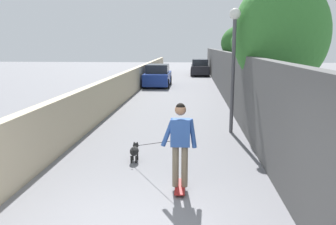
{
  "coord_description": "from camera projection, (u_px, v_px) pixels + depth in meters",
  "views": [
    {
      "loc": [
        -4.56,
        -0.87,
        2.87
      ],
      "look_at": [
        4.9,
        -0.2,
        1.0
      ],
      "focal_mm": 36.52,
      "sensor_mm": 36.0,
      "label": 1
    }
  ],
  "objects": [
    {
      "name": "car_near",
      "position": [
        158.0,
        76.0,
        24.28
      ],
      "size": [
        4.03,
        1.8,
        1.54
      ],
      "color": "navy",
      "rests_on": "ground"
    },
    {
      "name": "ground_plane",
      "position": [
        176.0,
        98.0,
        18.78
      ],
      "size": [
        80.0,
        80.0,
        0.0
      ],
      "primitive_type": "plane",
      "color": "slate"
    },
    {
      "name": "dog",
      "position": [
        135.0,
        151.0,
        8.57
      ],
      "size": [
        1.99,
        1.32,
        1.06
      ],
      "color": "black",
      "rests_on": "ground"
    },
    {
      "name": "car_far",
      "position": [
        200.0,
        68.0,
        33.23
      ],
      "size": [
        4.19,
        1.8,
        1.54
      ],
      "color": "black",
      "rests_on": "ground"
    },
    {
      "name": "tree_right_near",
      "position": [
        280.0,
        34.0,
        11.53
      ],
      "size": [
        3.19,
        3.19,
        5.15
      ],
      "color": "brown",
      "rests_on": "ground"
    },
    {
      "name": "lamp_post",
      "position": [
        234.0,
        48.0,
        10.95
      ],
      "size": [
        0.36,
        0.36,
        4.02
      ],
      "color": "#4C4C51",
      "rests_on": "ground"
    },
    {
      "name": "tree_right_far",
      "position": [
        242.0,
        43.0,
        22.8
      ],
      "size": [
        2.75,
        2.75,
        4.19
      ],
      "color": "#473523",
      "rests_on": "ground"
    },
    {
      "name": "fence_right",
      "position": [
        231.0,
        79.0,
        16.39
      ],
      "size": [
        48.0,
        0.3,
        2.52
      ],
      "primitive_type": "cube",
      "color": "#4C4C4C",
      "rests_on": "ground"
    },
    {
      "name": "wall_left",
      "position": [
        119.0,
        89.0,
        16.87
      ],
      "size": [
        48.0,
        0.3,
        1.47
      ],
      "primitive_type": "cube",
      "color": "tan",
      "rests_on": "ground"
    },
    {
      "name": "skateboard",
      "position": [
        180.0,
        187.0,
        6.88
      ],
      "size": [
        0.8,
        0.21,
        0.08
      ],
      "color": "maroon",
      "rests_on": "ground"
    },
    {
      "name": "person_skateboarder",
      "position": [
        180.0,
        138.0,
        6.69
      ],
      "size": [
        0.23,
        0.71,
        1.7
      ],
      "color": "#726651",
      "rests_on": "skateboard"
    },
    {
      "name": "tree_right_mid",
      "position": [
        250.0,
        43.0,
        16.97
      ],
      "size": [
        1.91,
        1.91,
        3.84
      ],
      "color": "brown",
      "rests_on": "ground"
    }
  ]
}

